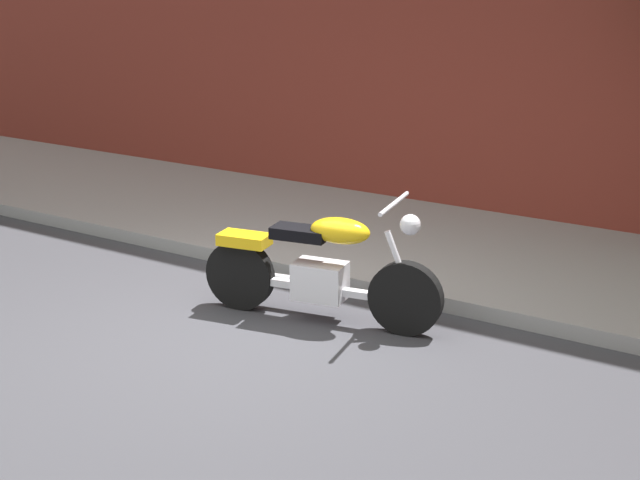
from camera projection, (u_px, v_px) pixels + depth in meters
The scene contains 3 objects.
ground_plane at pixel (242, 338), 7.51m from camera, with size 60.00×60.00×0.00m, color #38383D.
sidewalk at pixel (400, 242), 9.75m from camera, with size 25.62×2.83×0.14m, color #969696.
motorcycle at pixel (320, 269), 7.73m from camera, with size 2.13×0.74×1.12m.
Camera 1 is at (4.23, -5.51, 3.03)m, focal length 51.41 mm.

